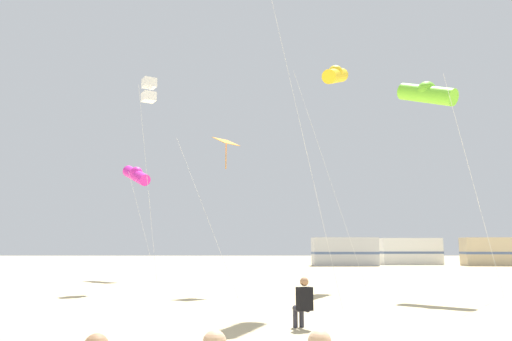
# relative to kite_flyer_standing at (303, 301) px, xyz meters

# --- Properties ---
(kite_flyer_standing) EXTENTS (0.45, 0.56, 1.16)m
(kite_flyer_standing) POSITION_rel_kite_flyer_standing_xyz_m (0.00, 0.00, 0.00)
(kite_flyer_standing) COLOR black
(kite_flyer_standing) RESTS_ON ground
(kite_tube_magenta) EXTENTS (2.50, 2.59, 6.86)m
(kite_tube_magenta) POSITION_rel_kite_flyer_standing_xyz_m (-8.15, 17.68, 5.54)
(kite_tube_magenta) COLOR silver
(kite_tube_magenta) RESTS_ON ground
(kite_diamond_orange) EXTENTS (2.64, 2.64, 6.53)m
(kite_diamond_orange) POSITION_rel_kite_flyer_standing_xyz_m (-2.32, 8.95, 5.48)
(kite_diamond_orange) COLOR silver
(kite_diamond_orange) RESTS_ON ground
(kite_box_white) EXTENTS (1.18, 1.18, 9.95)m
(kite_box_white) POSITION_rel_kite_flyer_standing_xyz_m (-6.17, 11.30, 8.74)
(kite_box_white) COLOR silver
(kite_box_white) RESTS_ON ground
(kite_tube_lime) EXTENTS (3.45, 3.58, 8.71)m
(kite_tube_lime) POSITION_rel_kite_flyer_standing_xyz_m (5.92, 7.50, 7.39)
(kite_tube_lime) COLOR silver
(kite_tube_lime) RESTS_ON ground
(kite_tube_gold) EXTENTS (3.03, 3.44, 11.00)m
(kite_tube_gold) POSITION_rel_kite_flyer_standing_xyz_m (2.98, 11.67, 9.68)
(kite_tube_gold) COLOR silver
(kite_tube_gold) RESTS_ON ground
(rv_van_silver) EXTENTS (6.50, 2.51, 2.80)m
(rv_van_silver) POSITION_rel_kite_flyer_standing_xyz_m (8.14, 37.93, 0.78)
(rv_van_silver) COLOR #B7BABF
(rv_van_silver) RESTS_ON ground
(rv_van_white) EXTENTS (6.48, 2.45, 2.80)m
(rv_van_white) POSITION_rel_kite_flyer_standing_xyz_m (15.92, 41.63, 0.78)
(rv_van_white) COLOR white
(rv_van_white) RESTS_ON ground
(rv_van_tan) EXTENTS (6.60, 2.82, 2.80)m
(rv_van_tan) POSITION_rel_kite_flyer_standing_xyz_m (23.44, 38.10, 0.78)
(rv_van_tan) COLOR #C6B28C
(rv_van_tan) RESTS_ON ground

